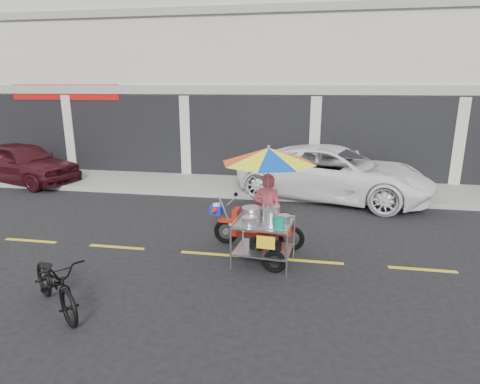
% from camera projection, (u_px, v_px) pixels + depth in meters
% --- Properties ---
extents(ground, '(90.00, 90.00, 0.00)m').
position_uv_depth(ground, '(312.00, 262.00, 7.66)').
color(ground, black).
extents(sidewalk, '(45.00, 3.00, 0.15)m').
position_uv_depth(sidewalk, '(312.00, 187.00, 12.87)').
color(sidewalk, gray).
rests_on(sidewalk, ground).
extents(shophouse_block, '(36.00, 8.11, 10.40)m').
position_uv_depth(shophouse_block, '(388.00, 60.00, 16.15)').
color(shophouse_block, beige).
rests_on(shophouse_block, ground).
extents(centerline, '(42.00, 0.10, 0.01)m').
position_uv_depth(centerline, '(312.00, 261.00, 7.66)').
color(centerline, gold).
rests_on(centerline, ground).
extents(maroon_sedan, '(4.42, 2.66, 1.41)m').
position_uv_depth(maroon_sedan, '(23.00, 163.00, 13.59)').
color(maroon_sedan, '#3C0F17').
rests_on(maroon_sedan, ground).
extents(white_pickup, '(6.02, 3.98, 1.54)m').
position_uv_depth(white_pickup, '(334.00, 173.00, 11.76)').
color(white_pickup, white).
rests_on(white_pickup, ground).
extents(near_bicycle, '(1.70, 1.51, 0.89)m').
position_uv_depth(near_bicycle, '(55.00, 283.00, 5.91)').
color(near_bicycle, black).
rests_on(near_bicycle, ground).
extents(food_vendor_rig, '(2.23, 1.94, 2.25)m').
position_uv_depth(food_vendor_rig, '(266.00, 187.00, 7.53)').
color(food_vendor_rig, black).
rests_on(food_vendor_rig, ground).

